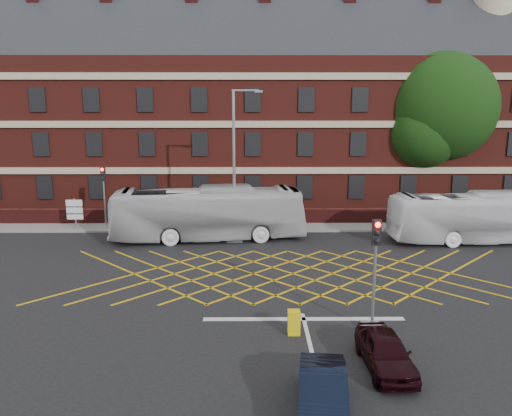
{
  "coord_description": "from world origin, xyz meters",
  "views": [
    {
      "loc": [
        -2.03,
        -22.02,
        8.29
      ],
      "look_at": [
        -1.86,
        1.5,
        3.5
      ],
      "focal_mm": 35.0,
      "sensor_mm": 36.0,
      "label": 1
    }
  ],
  "objects_px": {
    "deciduous_tree": "(440,115)",
    "utility_cabinet": "(294,322)",
    "traffic_light_near": "(374,286)",
    "traffic_light_far": "(105,203)",
    "car_maroon": "(385,351)",
    "bus_right": "(480,218)",
    "street_lamp": "(235,190)",
    "car_navy": "(323,394)",
    "direction_signs": "(75,211)",
    "bus_left": "(208,213)"
  },
  "relations": [
    {
      "from": "deciduous_tree",
      "to": "utility_cabinet",
      "type": "xyz_separation_m",
      "value": [
        -13.13,
        -22.22,
        -7.19
      ]
    },
    {
      "from": "traffic_light_near",
      "to": "traffic_light_far",
      "type": "bearing_deg",
      "value": 132.19
    },
    {
      "from": "car_maroon",
      "to": "utility_cabinet",
      "type": "bearing_deg",
      "value": 135.08
    },
    {
      "from": "bus_right",
      "to": "street_lamp",
      "type": "height_order",
      "value": "street_lamp"
    },
    {
      "from": "traffic_light_far",
      "to": "street_lamp",
      "type": "xyz_separation_m",
      "value": [
        9.11,
        -3.28,
        1.46
      ]
    },
    {
      "from": "bus_right",
      "to": "traffic_light_far",
      "type": "bearing_deg",
      "value": 79.03
    },
    {
      "from": "traffic_light_near",
      "to": "utility_cabinet",
      "type": "relative_size",
      "value": 4.7
    },
    {
      "from": "utility_cabinet",
      "to": "car_maroon",
      "type": "bearing_deg",
      "value": -42.53
    },
    {
      "from": "deciduous_tree",
      "to": "street_lamp",
      "type": "distance_m",
      "value": 18.63
    },
    {
      "from": "deciduous_tree",
      "to": "traffic_light_near",
      "type": "distance_m",
      "value": 24.84
    },
    {
      "from": "deciduous_tree",
      "to": "utility_cabinet",
      "type": "relative_size",
      "value": 13.73
    },
    {
      "from": "deciduous_tree",
      "to": "street_lamp",
      "type": "height_order",
      "value": "deciduous_tree"
    },
    {
      "from": "car_navy",
      "to": "bus_right",
      "type": "bearing_deg",
      "value": 62.1
    },
    {
      "from": "bus_right",
      "to": "deciduous_tree",
      "type": "distance_m",
      "value": 11.25
    },
    {
      "from": "car_maroon",
      "to": "utility_cabinet",
      "type": "xyz_separation_m",
      "value": [
        -2.73,
        2.51,
        -0.13
      ]
    },
    {
      "from": "direction_signs",
      "to": "traffic_light_far",
      "type": "bearing_deg",
      "value": 16.99
    },
    {
      "from": "bus_right",
      "to": "direction_signs",
      "type": "distance_m",
      "value": 26.38
    },
    {
      "from": "bus_left",
      "to": "utility_cabinet",
      "type": "xyz_separation_m",
      "value": [
        4.32,
        -13.54,
        -1.23
      ]
    },
    {
      "from": "car_maroon",
      "to": "utility_cabinet",
      "type": "relative_size",
      "value": 3.8
    },
    {
      "from": "car_maroon",
      "to": "direction_signs",
      "type": "distance_m",
      "value": 24.65
    },
    {
      "from": "bus_right",
      "to": "car_maroon",
      "type": "xyz_separation_m",
      "value": [
        -9.86,
        -15.27,
        -0.97
      ]
    },
    {
      "from": "car_maroon",
      "to": "street_lamp",
      "type": "height_order",
      "value": "street_lamp"
    },
    {
      "from": "bus_right",
      "to": "utility_cabinet",
      "type": "bearing_deg",
      "value": 133.22
    },
    {
      "from": "deciduous_tree",
      "to": "traffic_light_near",
      "type": "height_order",
      "value": "deciduous_tree"
    },
    {
      "from": "traffic_light_near",
      "to": "bus_left",
      "type": "bearing_deg",
      "value": 118.94
    },
    {
      "from": "traffic_light_near",
      "to": "street_lamp",
      "type": "distance_m",
      "value": 14.15
    },
    {
      "from": "traffic_light_near",
      "to": "traffic_light_far",
      "type": "height_order",
      "value": "same"
    },
    {
      "from": "traffic_light_near",
      "to": "traffic_light_far",
      "type": "xyz_separation_m",
      "value": [
        -14.68,
        16.2,
        0.0
      ]
    },
    {
      "from": "car_maroon",
      "to": "traffic_light_far",
      "type": "xyz_separation_m",
      "value": [
        -14.43,
        19.03,
        1.18
      ]
    },
    {
      "from": "deciduous_tree",
      "to": "bus_right",
      "type": "bearing_deg",
      "value": -93.24
    },
    {
      "from": "bus_left",
      "to": "car_maroon",
      "type": "relative_size",
      "value": 3.5
    },
    {
      "from": "traffic_light_far",
      "to": "direction_signs",
      "type": "distance_m",
      "value": 2.02
    },
    {
      "from": "car_maroon",
      "to": "traffic_light_near",
      "type": "distance_m",
      "value": 3.07
    },
    {
      "from": "street_lamp",
      "to": "direction_signs",
      "type": "bearing_deg",
      "value": 166.24
    },
    {
      "from": "street_lamp",
      "to": "utility_cabinet",
      "type": "xyz_separation_m",
      "value": [
        2.59,
        -13.24,
        -2.77
      ]
    },
    {
      "from": "car_maroon",
      "to": "bus_left",
      "type": "bearing_deg",
      "value": 111.34
    },
    {
      "from": "bus_right",
      "to": "deciduous_tree",
      "type": "relative_size",
      "value": 0.9
    },
    {
      "from": "bus_left",
      "to": "street_lamp",
      "type": "bearing_deg",
      "value": -106.15
    },
    {
      "from": "car_navy",
      "to": "traffic_light_far",
      "type": "bearing_deg",
      "value": 125.95
    },
    {
      "from": "car_navy",
      "to": "street_lamp",
      "type": "bearing_deg",
      "value": 105.88
    },
    {
      "from": "car_navy",
      "to": "direction_signs",
      "type": "distance_m",
      "value": 25.17
    },
    {
      "from": "bus_right",
      "to": "traffic_light_near",
      "type": "bearing_deg",
      "value": 140.17
    },
    {
      "from": "bus_right",
      "to": "car_navy",
      "type": "height_order",
      "value": "bus_right"
    },
    {
      "from": "traffic_light_near",
      "to": "traffic_light_far",
      "type": "relative_size",
      "value": 1.0
    },
    {
      "from": "direction_signs",
      "to": "utility_cabinet",
      "type": "bearing_deg",
      "value": -49.54
    },
    {
      "from": "bus_right",
      "to": "deciduous_tree",
      "type": "xyz_separation_m",
      "value": [
        0.54,
        9.45,
        6.08
      ]
    },
    {
      "from": "traffic_light_far",
      "to": "bus_left",
      "type": "bearing_deg",
      "value": -21.99
    },
    {
      "from": "car_navy",
      "to": "bus_left",
      "type": "bearing_deg",
      "value": 110.88
    },
    {
      "from": "street_lamp",
      "to": "traffic_light_far",
      "type": "bearing_deg",
      "value": 160.22
    },
    {
      "from": "car_maroon",
      "to": "bus_right",
      "type": "bearing_deg",
      "value": 54.77
    }
  ]
}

